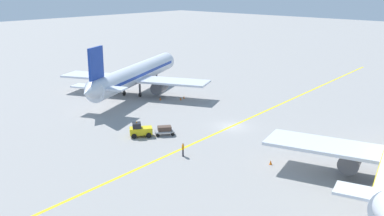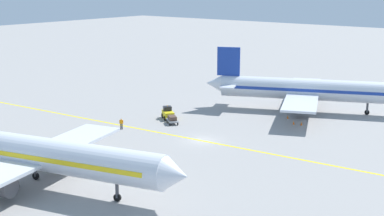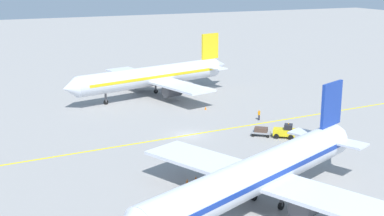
{
  "view_description": "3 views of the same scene",
  "coord_description": "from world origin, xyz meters",
  "px_view_note": "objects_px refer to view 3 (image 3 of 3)",
  "views": [
    {
      "loc": [
        37.23,
        -49.59,
        20.07
      ],
      "look_at": [
        -3.74,
        -4.37,
        2.97
      ],
      "focal_mm": 42.0,
      "sensor_mm": 36.0,
      "label": 1
    },
    {
      "loc": [
        57.1,
        43.22,
        21.72
      ],
      "look_at": [
        -5.21,
        -5.78,
        2.88
      ],
      "focal_mm": 50.0,
      "sensor_mm": 36.0,
      "label": 2
    },
    {
      "loc": [
        -66.16,
        28.68,
        22.64
      ],
      "look_at": [
        1.67,
        -1.25,
        3.43
      ],
      "focal_mm": 50.0,
      "sensor_mm": 36.0,
      "label": 3
    }
  ],
  "objects_px": {
    "baggage_tug_white": "(285,131)",
    "ground_crew_worker": "(259,114)",
    "traffic_cone_far_edge": "(196,179)",
    "airplane_adjacent_stand": "(153,76)",
    "traffic_cone_near_nose": "(227,184)",
    "traffic_cone_by_wingtip": "(187,181)",
    "baggage_cart_trailing": "(261,131)",
    "traffic_cone_mid_apron": "(206,108)",
    "airplane_at_gate": "(259,174)"
  },
  "relations": [
    {
      "from": "traffic_cone_by_wingtip",
      "to": "airplane_adjacent_stand",
      "type": "bearing_deg",
      "value": -14.89
    },
    {
      "from": "airplane_adjacent_stand",
      "to": "airplane_at_gate",
      "type": "bearing_deg",
      "value": 171.82
    },
    {
      "from": "airplane_adjacent_stand",
      "to": "baggage_tug_white",
      "type": "relative_size",
      "value": 10.64
    },
    {
      "from": "traffic_cone_far_edge",
      "to": "ground_crew_worker",
      "type": "bearing_deg",
      "value": -45.84
    },
    {
      "from": "airplane_at_gate",
      "to": "traffic_cone_near_nose",
      "type": "relative_size",
      "value": 61.31
    },
    {
      "from": "traffic_cone_mid_apron",
      "to": "traffic_cone_by_wingtip",
      "type": "bearing_deg",
      "value": 151.17
    },
    {
      "from": "baggage_cart_trailing",
      "to": "traffic_cone_far_edge",
      "type": "xyz_separation_m",
      "value": [
        -11.36,
        15.15,
        -0.49
      ]
    },
    {
      "from": "airplane_adjacent_stand",
      "to": "ground_crew_worker",
      "type": "relative_size",
      "value": 20.88
    },
    {
      "from": "traffic_cone_far_edge",
      "to": "baggage_tug_white",
      "type": "bearing_deg",
      "value": -62.21
    },
    {
      "from": "traffic_cone_near_nose",
      "to": "traffic_cone_by_wingtip",
      "type": "distance_m",
      "value": 4.34
    },
    {
      "from": "traffic_cone_by_wingtip",
      "to": "traffic_cone_far_edge",
      "type": "xyz_separation_m",
      "value": [
        0.31,
        -1.18,
        0.0
      ]
    },
    {
      "from": "airplane_adjacent_stand",
      "to": "baggage_tug_white",
      "type": "xyz_separation_m",
      "value": [
        -31.11,
        -8.11,
        -2.81
      ]
    },
    {
      "from": "ground_crew_worker",
      "to": "baggage_cart_trailing",
      "type": "bearing_deg",
      "value": 151.16
    },
    {
      "from": "ground_crew_worker",
      "to": "traffic_cone_by_wingtip",
      "type": "relative_size",
      "value": 3.05
    },
    {
      "from": "baggage_tug_white",
      "to": "traffic_cone_near_nose",
      "type": "relative_size",
      "value": 5.99
    },
    {
      "from": "airplane_adjacent_stand",
      "to": "baggage_tug_white",
      "type": "bearing_deg",
      "value": -165.39
    },
    {
      "from": "traffic_cone_near_nose",
      "to": "traffic_cone_far_edge",
      "type": "bearing_deg",
      "value": 42.96
    },
    {
      "from": "airplane_at_gate",
      "to": "traffic_cone_by_wingtip",
      "type": "xyz_separation_m",
      "value": [
        8.85,
        3.71,
        -3.43
      ]
    },
    {
      "from": "airplane_adjacent_stand",
      "to": "baggage_cart_trailing",
      "type": "distance_m",
      "value": 29.77
    },
    {
      "from": "airplane_at_gate",
      "to": "traffic_cone_far_edge",
      "type": "bearing_deg",
      "value": 15.41
    },
    {
      "from": "baggage_cart_trailing",
      "to": "traffic_cone_mid_apron",
      "type": "xyz_separation_m",
      "value": [
        16.39,
        0.89,
        -0.49
      ]
    },
    {
      "from": "baggage_tug_white",
      "to": "ground_crew_worker",
      "type": "relative_size",
      "value": 1.96
    },
    {
      "from": "traffic_cone_by_wingtip",
      "to": "ground_crew_worker",
      "type": "bearing_deg",
      "value": -47.09
    },
    {
      "from": "airplane_adjacent_stand",
      "to": "ground_crew_worker",
      "type": "height_order",
      "value": "airplane_adjacent_stand"
    },
    {
      "from": "traffic_cone_near_nose",
      "to": "ground_crew_worker",
      "type": "bearing_deg",
      "value": -38.12
    },
    {
      "from": "traffic_cone_by_wingtip",
      "to": "traffic_cone_far_edge",
      "type": "relative_size",
      "value": 1.0
    },
    {
      "from": "baggage_tug_white",
      "to": "ground_crew_worker",
      "type": "height_order",
      "value": "baggage_tug_white"
    },
    {
      "from": "baggage_cart_trailing",
      "to": "ground_crew_worker",
      "type": "distance_m",
      "value": 8.2
    },
    {
      "from": "baggage_tug_white",
      "to": "traffic_cone_by_wingtip",
      "type": "xyz_separation_m",
      "value": [
        -9.67,
        18.95,
        -0.63
      ]
    },
    {
      "from": "airplane_at_gate",
      "to": "airplane_adjacent_stand",
      "type": "bearing_deg",
      "value": -8.18
    },
    {
      "from": "traffic_cone_mid_apron",
      "to": "traffic_cone_by_wingtip",
      "type": "relative_size",
      "value": 1.0
    },
    {
      "from": "baggage_tug_white",
      "to": "baggage_cart_trailing",
      "type": "height_order",
      "value": "baggage_tug_white"
    },
    {
      "from": "airplane_adjacent_stand",
      "to": "traffic_cone_mid_apron",
      "type": "relative_size",
      "value": 63.77
    },
    {
      "from": "baggage_cart_trailing",
      "to": "traffic_cone_mid_apron",
      "type": "distance_m",
      "value": 16.42
    },
    {
      "from": "ground_crew_worker",
      "to": "traffic_cone_far_edge",
      "type": "bearing_deg",
      "value": 134.16
    },
    {
      "from": "airplane_adjacent_stand",
      "to": "traffic_cone_far_edge",
      "type": "bearing_deg",
      "value": 166.57
    },
    {
      "from": "airplane_at_gate",
      "to": "ground_crew_worker",
      "type": "relative_size",
      "value": 20.07
    },
    {
      "from": "traffic_cone_by_wingtip",
      "to": "traffic_cone_far_edge",
      "type": "height_order",
      "value": "same"
    },
    {
      "from": "traffic_cone_mid_apron",
      "to": "baggage_cart_trailing",
      "type": "bearing_deg",
      "value": -176.9
    },
    {
      "from": "ground_crew_worker",
      "to": "airplane_at_gate",
      "type": "bearing_deg",
      "value": 149.11
    },
    {
      "from": "airplane_adjacent_stand",
      "to": "traffic_cone_by_wingtip",
      "type": "xyz_separation_m",
      "value": [
        -40.78,
        10.84,
        -3.43
      ]
    },
    {
      "from": "baggage_cart_trailing",
      "to": "traffic_cone_mid_apron",
      "type": "height_order",
      "value": "baggage_cart_trailing"
    },
    {
      "from": "baggage_tug_white",
      "to": "traffic_cone_mid_apron",
      "type": "height_order",
      "value": "baggage_tug_white"
    },
    {
      "from": "airplane_adjacent_stand",
      "to": "traffic_cone_far_edge",
      "type": "relative_size",
      "value": 63.77
    },
    {
      "from": "baggage_tug_white",
      "to": "traffic_cone_by_wingtip",
      "type": "bearing_deg",
      "value": 117.04
    },
    {
      "from": "airplane_adjacent_stand",
      "to": "traffic_cone_by_wingtip",
      "type": "distance_m",
      "value": 42.34
    },
    {
      "from": "traffic_cone_near_nose",
      "to": "traffic_cone_mid_apron",
      "type": "distance_m",
      "value": 32.61
    },
    {
      "from": "baggage_tug_white",
      "to": "baggage_cart_trailing",
      "type": "bearing_deg",
      "value": 52.67
    },
    {
      "from": "airplane_at_gate",
      "to": "airplane_adjacent_stand",
      "type": "xyz_separation_m",
      "value": [
        49.64,
        -7.14,
        0.0
      ]
    },
    {
      "from": "airplane_adjacent_stand",
      "to": "ground_crew_worker",
      "type": "distance_m",
      "value": 24.04
    }
  ]
}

